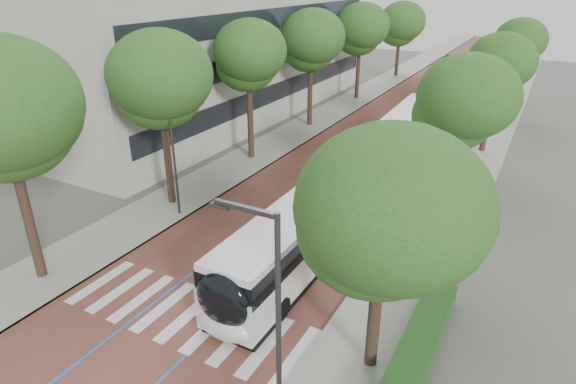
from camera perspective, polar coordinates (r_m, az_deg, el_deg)
name	(u,v)px	position (r m, az deg, el deg)	size (l,w,h in m)	color
ground	(167,329)	(20.33, -14.10, -15.44)	(160.00, 160.00, 0.00)	#51544C
road	(423,106)	(53.78, 15.66, 9.73)	(11.00, 140.00, 0.02)	brown
sidewalk_left	(356,98)	(55.84, 8.09, 10.96)	(4.00, 140.00, 0.12)	gray
sidewalk_right	(498,115)	(52.69, 23.63, 8.36)	(4.00, 140.00, 0.12)	gray
kerb_left	(372,100)	(55.22, 9.95, 10.69)	(0.20, 140.00, 0.14)	gray
kerb_right	(478,113)	(52.86, 21.59, 8.74)	(0.20, 140.00, 0.14)	gray
zebra_crossing	(188,315)	(20.77, -11.81, -14.13)	(10.55, 3.60, 0.01)	silver
lane_line_left	(408,105)	(54.13, 14.00, 10.02)	(0.12, 126.00, 0.01)	blue
lane_line_right	(438,108)	(53.46, 17.33, 9.46)	(0.12, 126.00, 0.01)	blue
office_building	(201,39)	(50.06, -10.29, 17.37)	(18.11, 40.00, 14.00)	#9D9A91
streetlight_near	(272,332)	(12.24, -1.90, -16.20)	(1.82, 0.20, 8.00)	#323235
streetlight_far	(462,107)	(34.26, 19.96, 9.49)	(1.82, 0.20, 8.00)	#323235
lamp_post_left	(173,148)	(27.22, -13.48, 5.14)	(0.14, 0.14, 8.00)	#323235
trees_left	(293,50)	(40.77, 0.62, 16.50)	(6.30, 61.17, 10.30)	black
trees_right	(476,96)	(31.22, 21.42, 10.60)	(5.97, 47.54, 8.85)	black
lead_bus	(321,216)	(24.38, 3.92, -2.91)	(2.58, 18.40, 3.20)	black
bus_queued_0	(406,131)	(39.05, 13.80, 7.06)	(2.87, 12.46, 3.20)	silver
bus_queued_1	(446,96)	(51.87, 18.20, 10.75)	(3.19, 12.52, 3.20)	silver
bus_queued_2	(473,75)	(64.32, 21.07, 12.80)	(3.03, 12.49, 3.20)	silver
bus_queued_3	(482,59)	(77.17, 22.03, 14.35)	(3.00, 12.48, 3.20)	silver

